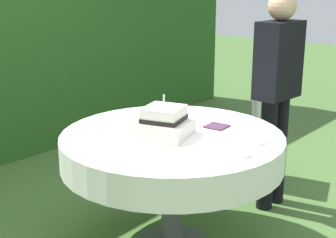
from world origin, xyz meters
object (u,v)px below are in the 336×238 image
serving_plate_far (254,142)px  standing_person (277,87)px  cake_table (172,150)px  napkin_stack (217,126)px  serving_plate_left (178,116)px  wedding_cake (164,123)px  garden_chair (247,118)px  serving_plate_near (240,154)px

serving_plate_far → standing_person: bearing=19.9°
cake_table → napkin_stack: (0.29, -0.13, 0.11)m
cake_table → serving_plate_left: (0.32, 0.21, 0.11)m
wedding_cake → napkin_stack: 0.38m
serving_plate_far → standing_person: (0.77, 0.28, 0.15)m
garden_chair → serving_plate_left: bearing=-178.2°
serving_plate_near → cake_table: bearing=85.6°
cake_table → standing_person: bearing=-11.2°
serving_plate_left → garden_chair: 0.99m
cake_table → serving_plate_near: 0.53m
napkin_stack → garden_chair: 1.08m
serving_plate_left → standing_person: size_ratio=0.07×
serving_plate_left → garden_chair: bearing=1.8°
serving_plate_left → standing_person: (0.64, -0.40, 0.15)m
serving_plate_far → serving_plate_near: bearing=-168.6°
cake_table → standing_person: size_ratio=0.86×
serving_plate_near → napkin_stack: serving_plate_near is taller
serving_plate_near → garden_chair: garden_chair is taller
serving_plate_near → standing_person: 1.06m
wedding_cake → napkin_stack: wedding_cake is taller
wedding_cake → standing_person: bearing=-11.9°
serving_plate_near → serving_plate_left: same height
napkin_stack → garden_chair: (0.99, 0.37, -0.24)m
serving_plate_left → napkin_stack: bearing=-94.5°
cake_table → serving_plate_near: size_ratio=11.59×
wedding_cake → serving_plate_near: (0.01, -0.54, -0.07)m
standing_person → cake_table: bearing=168.8°
wedding_cake → serving_plate_far: size_ratio=3.02×
serving_plate_near → serving_plate_far: bearing=11.4°
wedding_cake → cake_table: bearing=-22.9°
cake_table → serving_plate_far: (0.19, -0.47, 0.11)m
garden_chair → napkin_stack: bearing=-159.4°
cake_table → napkin_stack: napkin_stack is taller
cake_table → serving_plate_left: bearing=33.5°
cake_table → garden_chair: (1.28, 0.24, -0.13)m
serving_plate_near → serving_plate_far: 0.23m
serving_plate_near → serving_plate_left: (0.36, 0.73, 0.00)m
wedding_cake → standing_person: (1.01, -0.21, 0.08)m
serving_plate_far → napkin_stack: size_ratio=0.96×
serving_plate_near → serving_plate_left: 0.81m
wedding_cake → serving_plate_left: bearing=27.0°
standing_person → wedding_cake: bearing=168.1°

